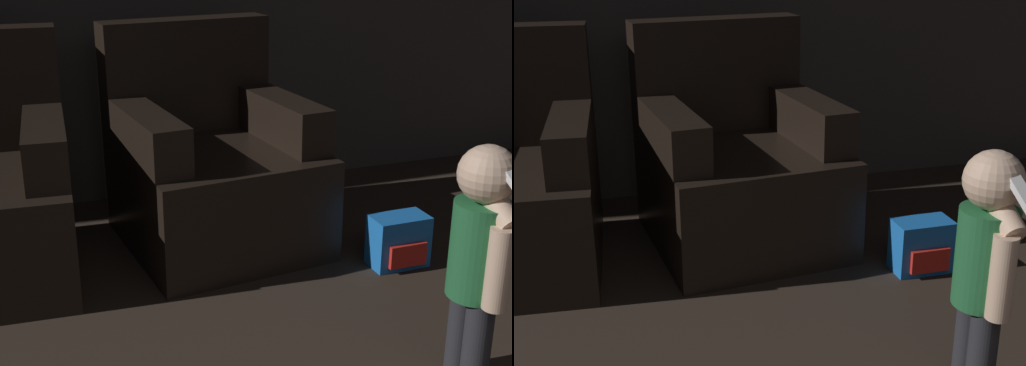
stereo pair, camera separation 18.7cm
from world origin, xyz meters
TOP-DOWN VIEW (x-y plane):
  - armchair_right at (0.17, 3.82)m, footprint 0.87×0.93m
  - person_toddler at (0.58, 2.45)m, footprint 0.17×0.31m
  - toy_backpack at (0.82, 3.26)m, footprint 0.24×0.16m

SIDE VIEW (x-z plane):
  - toy_backpack at x=0.82m, z-range 0.00..0.22m
  - armchair_right at x=0.17m, z-range -0.15..0.82m
  - person_toddler at x=0.58m, z-range 0.07..0.85m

